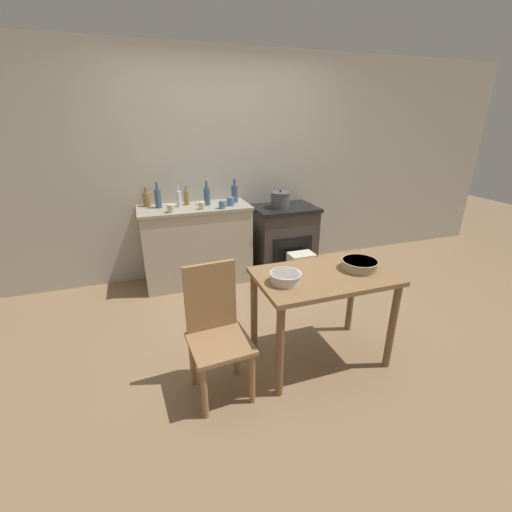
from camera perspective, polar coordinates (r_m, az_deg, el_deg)
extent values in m
plane|color=#896B4C|center=(3.23, 2.47, -12.42)|extent=(14.00, 14.00, 0.00)
cube|color=#B2AD9E|center=(4.21, -5.43, 14.42)|extent=(8.00, 0.07, 2.55)
cube|color=#B2A893|center=(4.05, -9.82, 1.66)|extent=(1.20, 0.52, 0.88)
cube|color=gray|center=(3.91, -10.25, 7.92)|extent=(1.23, 0.55, 0.03)
cube|color=#38332D|center=(4.34, 4.60, 2.68)|extent=(0.71, 0.55, 0.78)
cube|color=black|center=(4.22, 4.77, 7.97)|extent=(0.75, 0.59, 0.04)
cube|color=black|center=(4.12, 6.13, 0.86)|extent=(0.50, 0.01, 0.33)
cube|color=olive|center=(2.59, 11.29, -3.33)|extent=(1.02, 0.63, 0.03)
cylinder|color=brown|center=(2.40, 3.99, -15.72)|extent=(0.06, 0.06, 0.71)
cylinder|color=brown|center=(2.83, 21.72, -10.92)|extent=(0.06, 0.06, 0.71)
cylinder|color=brown|center=(2.81, -0.33, -9.42)|extent=(0.06, 0.06, 0.71)
cylinder|color=brown|center=(3.19, 15.60, -6.24)|extent=(0.06, 0.06, 0.71)
cube|color=#997047|center=(2.38, -5.99, -14.34)|extent=(0.43, 0.43, 0.03)
cube|color=#997047|center=(2.39, -7.59, -6.73)|extent=(0.36, 0.05, 0.50)
cylinder|color=#997047|center=(2.37, -8.57, -21.59)|extent=(0.04, 0.04, 0.40)
cylinder|color=#997047|center=(2.44, -0.61, -19.71)|extent=(0.04, 0.04, 0.40)
cylinder|color=#997047|center=(2.61, -10.55, -16.85)|extent=(0.04, 0.04, 0.40)
cylinder|color=#997047|center=(2.68, -3.42, -15.35)|extent=(0.04, 0.04, 0.40)
cube|color=beige|center=(4.05, 7.48, -2.03)|extent=(0.29, 0.20, 0.37)
cylinder|color=#4C4C51|center=(4.13, 4.04, 9.17)|extent=(0.22, 0.22, 0.17)
cylinder|color=#4C4C51|center=(4.11, 4.08, 10.45)|extent=(0.23, 0.23, 0.02)
sphere|color=black|center=(4.11, 4.09, 10.75)|extent=(0.02, 0.02, 0.02)
cylinder|color=silver|center=(2.40, 4.93, -3.65)|extent=(0.21, 0.21, 0.08)
cylinder|color=beige|center=(2.39, 4.96, -2.96)|extent=(0.23, 0.23, 0.01)
cylinder|color=tan|center=(2.72, 16.88, -1.40)|extent=(0.26, 0.26, 0.07)
cylinder|color=tan|center=(2.71, 16.95, -0.82)|extent=(0.28, 0.28, 0.01)
cylinder|color=#3D5675|center=(3.92, -16.01, 9.17)|extent=(0.07, 0.07, 0.20)
cylinder|color=#3D5675|center=(3.89, -16.23, 11.17)|extent=(0.03, 0.03, 0.08)
cylinder|color=olive|center=(4.03, -17.76, 8.96)|extent=(0.08, 0.08, 0.15)
cylinder|color=olive|center=(4.00, -17.93, 10.43)|extent=(0.03, 0.03, 0.06)
cylinder|color=#3D5675|center=(4.05, -3.59, 10.31)|extent=(0.08, 0.08, 0.19)
cylinder|color=#3D5675|center=(4.02, -3.63, 12.18)|extent=(0.03, 0.03, 0.08)
cylinder|color=#3D5675|center=(3.93, -8.17, 9.79)|extent=(0.07, 0.07, 0.19)
cylinder|color=#3D5675|center=(3.91, -8.28, 11.72)|extent=(0.03, 0.03, 0.08)
cylinder|color=olive|center=(3.99, -11.48, 9.46)|extent=(0.06, 0.06, 0.16)
cylinder|color=olive|center=(3.97, -11.60, 10.97)|extent=(0.02, 0.02, 0.06)
cylinder|color=silver|center=(3.91, -12.74, 9.24)|extent=(0.06, 0.06, 0.17)
cylinder|color=silver|center=(3.89, -12.89, 10.95)|extent=(0.02, 0.02, 0.07)
cylinder|color=#4C6B99|center=(3.77, -5.68, 8.49)|extent=(0.07, 0.07, 0.08)
cylinder|color=beige|center=(3.69, -13.98, 7.69)|extent=(0.08, 0.08, 0.08)
cylinder|color=beige|center=(3.76, -8.98, 8.29)|extent=(0.07, 0.07, 0.08)
cylinder|color=#4C6B99|center=(3.89, -4.26, 9.06)|extent=(0.09, 0.09, 0.09)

